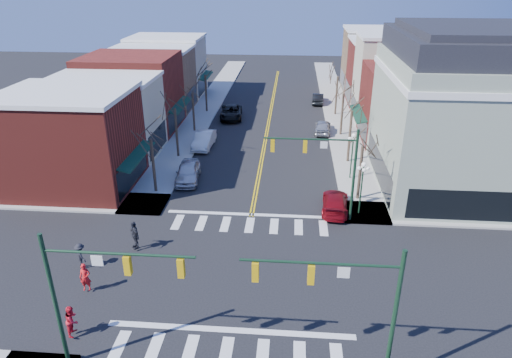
% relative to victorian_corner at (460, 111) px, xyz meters
% --- Properties ---
extents(ground, '(160.00, 160.00, 0.00)m').
position_rel_victorian_corner_xyz_m(ground, '(-16.50, -14.50, -6.66)').
color(ground, black).
rests_on(ground, ground).
extents(sidewalk_left, '(3.50, 70.00, 0.15)m').
position_rel_victorian_corner_xyz_m(sidewalk_left, '(-25.25, 5.50, -6.58)').
color(sidewalk_left, '#9E9B93').
rests_on(sidewalk_left, ground).
extents(sidewalk_right, '(3.50, 70.00, 0.15)m').
position_rel_victorian_corner_xyz_m(sidewalk_right, '(-7.75, 5.50, -6.58)').
color(sidewalk_right, '#9E9B93').
rests_on(sidewalk_right, ground).
extents(bldg_left_brick_a, '(10.00, 8.50, 8.00)m').
position_rel_victorian_corner_xyz_m(bldg_left_brick_a, '(-32.00, -2.75, -2.66)').
color(bldg_left_brick_a, maroon).
rests_on(bldg_left_brick_a, ground).
extents(bldg_left_stucco_a, '(10.00, 7.00, 7.50)m').
position_rel_victorian_corner_xyz_m(bldg_left_stucco_a, '(-32.00, 5.00, -2.91)').
color(bldg_left_stucco_a, '#B8B297').
rests_on(bldg_left_stucco_a, ground).
extents(bldg_left_brick_b, '(10.00, 9.00, 8.50)m').
position_rel_victorian_corner_xyz_m(bldg_left_brick_b, '(-32.00, 13.00, -2.41)').
color(bldg_left_brick_b, maroon).
rests_on(bldg_left_brick_b, ground).
extents(bldg_left_tan, '(10.00, 7.50, 7.80)m').
position_rel_victorian_corner_xyz_m(bldg_left_tan, '(-32.00, 21.25, -2.76)').
color(bldg_left_tan, '#937251').
rests_on(bldg_left_tan, ground).
extents(bldg_left_stucco_b, '(10.00, 8.00, 8.20)m').
position_rel_victorian_corner_xyz_m(bldg_left_stucco_b, '(-32.00, 29.00, -2.56)').
color(bldg_left_stucco_b, '#B8B297').
rests_on(bldg_left_stucco_b, ground).
extents(bldg_right_brick_a, '(10.00, 8.50, 8.00)m').
position_rel_victorian_corner_xyz_m(bldg_right_brick_a, '(-1.00, 11.25, -2.66)').
color(bldg_right_brick_a, maroon).
rests_on(bldg_right_brick_a, ground).
extents(bldg_right_stucco, '(10.00, 7.00, 10.00)m').
position_rel_victorian_corner_xyz_m(bldg_right_stucco, '(-1.00, 19.00, -1.66)').
color(bldg_right_stucco, '#B8B297').
rests_on(bldg_right_stucco, ground).
extents(bldg_right_brick_b, '(10.00, 8.00, 8.50)m').
position_rel_victorian_corner_xyz_m(bldg_right_brick_b, '(-1.00, 26.50, -2.41)').
color(bldg_right_brick_b, maroon).
rests_on(bldg_right_brick_b, ground).
extents(bldg_right_tan, '(10.00, 8.00, 9.00)m').
position_rel_victorian_corner_xyz_m(bldg_right_tan, '(-1.00, 34.50, -2.16)').
color(bldg_right_tan, '#937251').
rests_on(bldg_right_tan, ground).
extents(victorian_corner, '(12.25, 14.25, 13.30)m').
position_rel_victorian_corner_xyz_m(victorian_corner, '(0.00, 0.00, 0.00)').
color(victorian_corner, gray).
rests_on(victorian_corner, ground).
extents(traffic_mast_near_left, '(6.60, 0.28, 7.20)m').
position_rel_victorian_corner_xyz_m(traffic_mast_near_left, '(-22.05, -21.90, -1.95)').
color(traffic_mast_near_left, '#14331E').
rests_on(traffic_mast_near_left, ground).
extents(traffic_mast_near_right, '(6.60, 0.28, 7.20)m').
position_rel_victorian_corner_xyz_m(traffic_mast_near_right, '(-10.95, -21.90, -1.95)').
color(traffic_mast_near_right, '#14331E').
rests_on(traffic_mast_near_right, ground).
extents(traffic_mast_far_right, '(6.60, 0.28, 7.20)m').
position_rel_victorian_corner_xyz_m(traffic_mast_far_right, '(-10.95, -7.10, -1.95)').
color(traffic_mast_far_right, '#14331E').
rests_on(traffic_mast_far_right, ground).
extents(lamppost_corner, '(0.36, 0.36, 4.33)m').
position_rel_victorian_corner_xyz_m(lamppost_corner, '(-8.30, -6.00, -3.70)').
color(lamppost_corner, '#14331E').
rests_on(lamppost_corner, ground).
extents(lamppost_midblock, '(0.36, 0.36, 4.33)m').
position_rel_victorian_corner_xyz_m(lamppost_midblock, '(-8.30, 0.50, -3.70)').
color(lamppost_midblock, '#14331E').
rests_on(lamppost_midblock, ground).
extents(tree_left_a, '(0.24, 0.24, 4.76)m').
position_rel_victorian_corner_xyz_m(tree_left_a, '(-24.90, -3.50, -4.28)').
color(tree_left_a, '#382B21').
rests_on(tree_left_a, ground).
extents(tree_left_b, '(0.24, 0.24, 5.04)m').
position_rel_victorian_corner_xyz_m(tree_left_b, '(-24.90, 4.50, -4.14)').
color(tree_left_b, '#382B21').
rests_on(tree_left_b, ground).
extents(tree_left_c, '(0.24, 0.24, 4.55)m').
position_rel_victorian_corner_xyz_m(tree_left_c, '(-24.90, 12.50, -4.38)').
color(tree_left_c, '#382B21').
rests_on(tree_left_c, ground).
extents(tree_left_d, '(0.24, 0.24, 4.90)m').
position_rel_victorian_corner_xyz_m(tree_left_d, '(-24.90, 20.50, -4.21)').
color(tree_left_d, '#382B21').
rests_on(tree_left_d, ground).
extents(tree_right_a, '(0.24, 0.24, 4.62)m').
position_rel_victorian_corner_xyz_m(tree_right_a, '(-8.10, -3.50, -4.35)').
color(tree_right_a, '#382B21').
rests_on(tree_right_a, ground).
extents(tree_right_b, '(0.24, 0.24, 5.18)m').
position_rel_victorian_corner_xyz_m(tree_right_b, '(-8.10, 4.50, -4.07)').
color(tree_right_b, '#382B21').
rests_on(tree_right_b, ground).
extents(tree_right_c, '(0.24, 0.24, 4.83)m').
position_rel_victorian_corner_xyz_m(tree_right_c, '(-8.10, 12.50, -4.24)').
color(tree_right_c, '#382B21').
rests_on(tree_right_c, ground).
extents(tree_right_d, '(0.24, 0.24, 4.97)m').
position_rel_victorian_corner_xyz_m(tree_right_d, '(-8.10, 20.50, -4.17)').
color(tree_right_d, '#382B21').
rests_on(tree_right_d, ground).
extents(car_left_near, '(2.43, 5.04, 1.66)m').
position_rel_victorian_corner_xyz_m(car_left_near, '(-22.69, -0.93, -5.83)').
color(car_left_near, silver).
rests_on(car_left_near, ground).
extents(car_left_mid, '(1.89, 5.01, 1.63)m').
position_rel_victorian_corner_xyz_m(car_left_mid, '(-22.82, 7.50, -5.84)').
color(car_left_mid, silver).
rests_on(car_left_mid, ground).
extents(car_left_far, '(3.09, 5.85, 1.57)m').
position_rel_victorian_corner_xyz_m(car_left_far, '(-21.30, 17.92, -5.87)').
color(car_left_far, black).
rests_on(car_left_far, ground).
extents(car_right_near, '(2.37, 4.95, 1.39)m').
position_rel_victorian_corner_xyz_m(car_right_near, '(-10.10, -5.50, -5.96)').
color(car_right_near, maroon).
rests_on(car_right_near, ground).
extents(car_right_mid, '(2.14, 4.57, 1.51)m').
position_rel_victorian_corner_xyz_m(car_right_mid, '(-10.10, 13.18, -5.90)').
color(car_right_mid, '#AEAFB3').
rests_on(car_right_mid, ground).
extents(car_right_far, '(1.77, 4.41, 1.42)m').
position_rel_victorian_corner_xyz_m(car_right_far, '(-10.10, 25.98, -5.94)').
color(car_right_far, black).
rests_on(car_right_far, ground).
extents(pedestrian_red_a, '(0.68, 0.49, 1.74)m').
position_rel_victorian_corner_xyz_m(pedestrian_red_a, '(-25.22, -16.66, -5.64)').
color(pedestrian_red_a, red).
rests_on(pedestrian_red_a, sidewalk_left).
extents(pedestrian_red_b, '(0.72, 0.88, 1.70)m').
position_rel_victorian_corner_xyz_m(pedestrian_red_b, '(-24.40, -20.12, -5.66)').
color(pedestrian_red_b, red).
rests_on(pedestrian_red_b, sidewalk_left).
extents(pedestrian_dark_a, '(1.13, 1.19, 1.98)m').
position_rel_victorian_corner_xyz_m(pedestrian_dark_a, '(-23.80, -12.11, -5.52)').
color(pedestrian_dark_a, '#22232A').
rests_on(pedestrian_dark_a, sidewalk_left).
extents(pedestrian_dark_b, '(1.16, 1.14, 1.60)m').
position_rel_victorian_corner_xyz_m(pedestrian_dark_b, '(-26.50, -14.41, -5.71)').
color(pedestrian_dark_b, black).
rests_on(pedestrian_dark_b, sidewalk_left).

